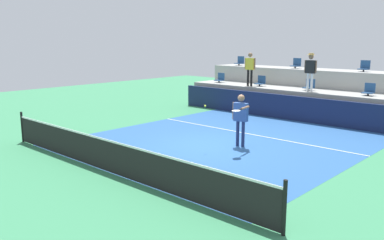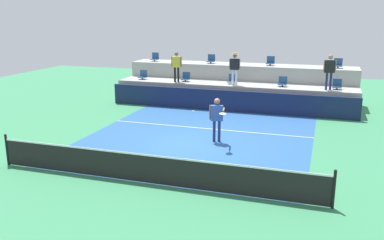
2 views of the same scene
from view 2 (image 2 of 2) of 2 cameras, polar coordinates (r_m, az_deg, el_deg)
The scene contains 21 objects.
ground_plane at distance 16.14m, azimuth -0.07°, elevation -3.42°, with size 40.00×40.00×0.00m, color #388456.
court_inner_paint at distance 17.05m, azimuth 0.98°, elevation -2.43°, with size 9.00×10.00×0.01m, color #285693.
court_service_line at distance 18.34m, azimuth 2.27°, elevation -1.20°, with size 9.00×0.06×0.00m, color white.
tennis_net at distance 12.45m, azimuth -5.84°, elevation -6.61°, with size 10.48×0.08×1.07m.
sponsor_backboard at distance 21.60m, azimuth 4.89°, elevation 2.65°, with size 13.00×0.16×1.10m, color #141E42.
seating_tier_lower at distance 22.83m, azimuth 5.65°, elevation 3.47°, with size 13.00×1.80×1.25m, color #9E9E99.
seating_tier_upper at distance 24.49m, azimuth 6.60°, elevation 5.20°, with size 13.00×1.80×2.10m, color #9E9E99.
stadium_chair_lower_far_left at distance 24.31m, azimuth -6.76°, elevation 6.12°, with size 0.44×0.40×0.52m.
stadium_chair_lower_left at distance 23.34m, azimuth -0.86°, elevation 5.87°, with size 0.44×0.40×0.52m.
stadium_chair_lower_center at distance 22.63m, azimuth 5.57°, elevation 5.53°, with size 0.44×0.40×0.52m.
stadium_chair_lower_right at distance 22.21m, azimuth 12.37°, elevation 5.09°, with size 0.44×0.40×0.52m.
stadium_chair_lower_far_right at distance 22.11m, azimuth 19.35°, elevation 4.57°, with size 0.44×0.40×0.52m.
stadium_chair_upper_far_left at distance 25.83m, azimuth -5.13°, elevation 8.55°, with size 0.44×0.40×0.52m.
stadium_chair_upper_left at distance 24.65m, azimuth 2.64°, elevation 8.31°, with size 0.44×0.40×0.52m.
stadium_chair_upper_right at distance 23.97m, azimuth 10.75°, elevation 7.90°, with size 0.44×0.40×0.52m.
stadium_chair_upper_far_right at distance 23.78m, azimuth 19.47°, elevation 7.28°, with size 0.44×0.40×0.52m.
tennis_player at distance 16.20m, azimuth 3.47°, elevation 0.63°, with size 0.91×1.18×1.77m.
spectator_in_grey at distance 23.01m, azimuth -2.15°, elevation 7.72°, with size 0.59×0.25×1.67m.
spectator_with_hat at distance 22.10m, azimuth 5.89°, elevation 7.50°, with size 0.59×0.41×1.72m.
spectator_in_white at distance 21.61m, azimuth 18.42°, elevation 6.74°, with size 0.61×0.28×1.76m.
tennis_ball at distance 15.27m, azimuth 0.20°, elevation 1.19°, with size 0.07×0.07×0.07m.
Camera 2 is at (4.78, -14.59, 4.97)m, focal length 38.74 mm.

